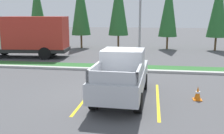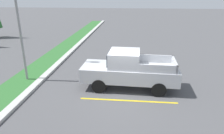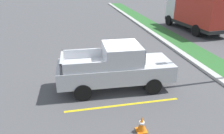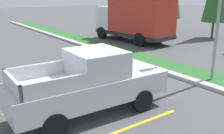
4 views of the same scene
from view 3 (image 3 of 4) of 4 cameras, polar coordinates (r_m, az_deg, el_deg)
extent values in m
plane|color=#4C4C4F|center=(11.03, 1.59, -3.30)|extent=(120.00, 120.00, 0.00)
cube|color=yellow|center=(11.67, -0.82, -1.67)|extent=(0.12, 4.80, 0.01)
cube|color=yellow|center=(9.04, 2.98, -9.99)|extent=(0.12, 4.80, 0.01)
cube|color=#B2B2AD|center=(13.00, 23.59, -0.69)|extent=(56.00, 0.40, 0.15)
cube|color=#2D662D|center=(13.66, 27.36, -0.45)|extent=(56.00, 1.80, 0.06)
cylinder|color=black|center=(11.24, 7.84, -0.84)|extent=(0.31, 0.77, 0.76)
cylinder|color=black|center=(9.81, 10.73, -4.93)|extent=(0.31, 0.77, 0.76)
cylinder|color=black|center=(10.77, -8.14, -2.01)|extent=(0.31, 0.77, 0.76)
cylinder|color=black|center=(9.26, -7.72, -6.54)|extent=(0.31, 0.77, 0.76)
cube|color=silver|center=(9.93, 0.86, -0.88)|extent=(2.08, 5.26, 0.76)
cube|color=silver|center=(9.68, 2.63, 3.55)|extent=(1.81, 1.66, 0.84)
cube|color=#2D3842|center=(9.86, 7.32, 4.08)|extent=(1.62, 0.12, 0.63)
cube|color=silver|center=(10.34, -7.93, 3.52)|extent=(0.17, 1.90, 0.44)
cube|color=silver|center=(8.76, -7.45, -0.27)|extent=(0.17, 1.90, 0.44)
cube|color=silver|center=(9.57, -13.10, 1.41)|extent=(1.80, 0.16, 0.44)
cube|color=silver|center=(10.75, 14.33, -1.06)|extent=(1.81, 0.22, 0.28)
cylinder|color=black|center=(23.27, 14.86, 11.84)|extent=(1.02, 0.40, 1.00)
cylinder|color=black|center=(24.49, 19.35, 11.87)|extent=(1.02, 0.40, 1.00)
cylinder|color=black|center=(19.76, 21.47, 8.95)|extent=(1.02, 0.40, 1.00)
cylinder|color=black|center=(21.18, 26.23, 9.07)|extent=(1.02, 0.40, 1.00)
cube|color=#262626|center=(21.78, 20.98, 10.69)|extent=(6.99, 2.95, 0.30)
cube|color=silver|center=(23.61, 17.61, 14.80)|extent=(1.81, 2.44, 1.90)
cube|color=#2D3842|center=(24.26, 16.58, 15.73)|extent=(0.26, 2.10, 0.90)
cube|color=#B22D23|center=(20.91, 22.91, 13.99)|extent=(5.21, 2.87, 2.60)
cube|color=orange|center=(7.82, 7.73, -16.28)|extent=(0.36, 0.36, 0.04)
cone|color=orange|center=(7.63, 7.85, -14.55)|extent=(0.28, 0.28, 0.56)
cylinder|color=white|center=(7.61, 7.87, -14.39)|extent=(0.19, 0.19, 0.07)
camera|label=1|loc=(11.60, -60.17, 4.79)|focal=41.19mm
camera|label=2|loc=(19.57, -6.85, 23.83)|focal=33.39mm
camera|label=4|loc=(3.01, -53.22, -8.57)|focal=41.78mm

